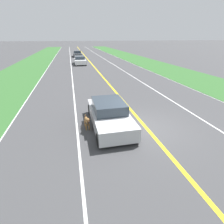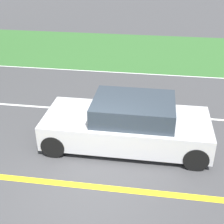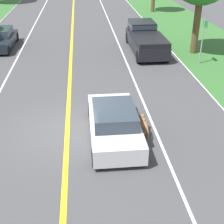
# 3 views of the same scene
# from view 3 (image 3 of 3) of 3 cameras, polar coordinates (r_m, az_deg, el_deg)

# --- Properties ---
(ground_plane) EXTENTS (400.00, 400.00, 0.00)m
(ground_plane) POSITION_cam_3_polar(r_m,az_deg,el_deg) (12.65, -8.16, -3.22)
(ground_plane) COLOR #424244
(centre_divider_line) EXTENTS (0.18, 160.00, 0.01)m
(centre_divider_line) POSITION_cam_3_polar(r_m,az_deg,el_deg) (12.65, -8.16, -3.20)
(centre_divider_line) COLOR yellow
(centre_divider_line) RESTS_ON ground
(lane_dash_same_dir) EXTENTS (0.10, 160.00, 0.01)m
(lane_dash_same_dir) POSITION_cam_3_polar(r_m,az_deg,el_deg) (12.93, 7.52, -2.39)
(lane_dash_same_dir) COLOR white
(lane_dash_same_dir) RESTS_ON ground
(ego_car) EXTENTS (1.84, 4.28, 1.33)m
(ego_car) POSITION_cam_3_polar(r_m,az_deg,el_deg) (11.74, 0.36, -2.04)
(ego_car) COLOR silver
(ego_car) RESTS_ON ground
(dog) EXTENTS (0.27, 1.14, 0.75)m
(dog) POSITION_cam_3_polar(r_m,az_deg,el_deg) (12.08, 5.88, -2.15)
(dog) COLOR olive
(dog) RESTS_ON ground
(pickup_truck) EXTENTS (2.03, 5.72, 1.72)m
(pickup_truck) POSITION_cam_3_polar(r_m,az_deg,el_deg) (22.16, 6.10, 13.32)
(pickup_truck) COLOR black
(pickup_truck) RESTS_ON ground
(street_sign) EXTENTS (0.11, 0.64, 2.71)m
(street_sign) POSITION_cam_3_polar(r_m,az_deg,el_deg) (19.92, 16.30, 13.09)
(street_sign) COLOR gray
(street_sign) RESTS_ON ground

